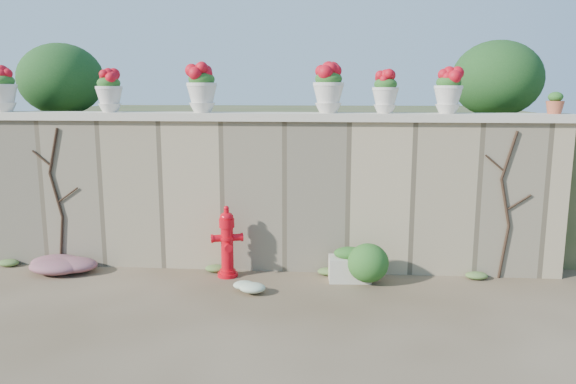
# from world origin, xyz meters

# --- Properties ---
(ground) EXTENTS (80.00, 80.00, 0.00)m
(ground) POSITION_xyz_m (0.00, 0.00, 0.00)
(ground) COLOR #4A3925
(ground) RESTS_ON ground
(stone_wall) EXTENTS (8.00, 0.40, 2.00)m
(stone_wall) POSITION_xyz_m (0.00, 1.80, 1.00)
(stone_wall) COLOR tan
(stone_wall) RESTS_ON ground
(wall_cap) EXTENTS (8.10, 0.52, 0.10)m
(wall_cap) POSITION_xyz_m (0.00, 1.80, 2.05)
(wall_cap) COLOR beige
(wall_cap) RESTS_ON stone_wall
(raised_fill) EXTENTS (9.00, 6.00, 2.00)m
(raised_fill) POSITION_xyz_m (0.00, 5.00, 1.00)
(raised_fill) COLOR #384C23
(raised_fill) RESTS_ON ground
(back_shrub_left) EXTENTS (1.30, 1.30, 1.10)m
(back_shrub_left) POSITION_xyz_m (-3.20, 3.00, 2.55)
(back_shrub_left) COLOR #143814
(back_shrub_left) RESTS_ON raised_fill
(back_shrub_right) EXTENTS (1.30, 1.30, 1.10)m
(back_shrub_right) POSITION_xyz_m (3.40, 3.00, 2.55)
(back_shrub_right) COLOR #143814
(back_shrub_right) RESTS_ON raised_fill
(vine_left) EXTENTS (0.60, 0.04, 1.91)m
(vine_left) POSITION_xyz_m (-2.67, 1.58, 0.99)
(vine_left) COLOR black
(vine_left) RESTS_ON ground
(vine_right) EXTENTS (0.60, 0.04, 1.91)m
(vine_right) POSITION_xyz_m (3.23, 1.58, 0.99)
(vine_right) COLOR black
(vine_right) RESTS_ON ground
(fire_hydrant) EXTENTS (0.41, 0.29, 0.93)m
(fire_hydrant) POSITION_xyz_m (-0.31, 1.35, 0.47)
(fire_hydrant) COLOR red
(fire_hydrant) RESTS_ON ground
(planter_box) EXTENTS (0.55, 0.34, 0.44)m
(planter_box) POSITION_xyz_m (1.27, 1.32, 0.20)
(planter_box) COLOR beige
(planter_box) RESTS_ON ground
(green_shrub) EXTENTS (0.65, 0.58, 0.61)m
(green_shrub) POSITION_xyz_m (1.40, 1.20, 0.31)
(green_shrub) COLOR #1E5119
(green_shrub) RESTS_ON ground
(magenta_clump) EXTENTS (0.93, 0.62, 0.25)m
(magenta_clump) POSITION_xyz_m (-2.58, 1.30, 0.12)
(magenta_clump) COLOR #B12371
(magenta_clump) RESTS_ON ground
(white_flowers) EXTENTS (0.49, 0.39, 0.17)m
(white_flowers) POSITION_xyz_m (0.09, 0.79, 0.09)
(white_flowers) COLOR white
(white_flowers) RESTS_ON ground
(urn_pot_0) EXTENTS (0.38, 0.38, 0.60)m
(urn_pot_0) POSITION_xyz_m (-3.44, 1.80, 2.40)
(urn_pot_0) COLOR beige
(urn_pot_0) RESTS_ON wall_cap
(urn_pot_1) EXTENTS (0.35, 0.35, 0.55)m
(urn_pot_1) POSITION_xyz_m (-1.95, 1.80, 2.37)
(urn_pot_1) COLOR beige
(urn_pot_1) RESTS_ON wall_cap
(urn_pot_2) EXTENTS (0.40, 0.40, 0.62)m
(urn_pot_2) POSITION_xyz_m (-0.69, 1.80, 2.41)
(urn_pot_2) COLOR beige
(urn_pot_2) RESTS_ON wall_cap
(urn_pot_3) EXTENTS (0.40, 0.40, 0.63)m
(urn_pot_3) POSITION_xyz_m (0.97, 1.80, 2.41)
(urn_pot_3) COLOR beige
(urn_pot_3) RESTS_ON wall_cap
(urn_pot_4) EXTENTS (0.34, 0.34, 0.53)m
(urn_pot_4) POSITION_xyz_m (1.69, 1.80, 2.36)
(urn_pot_4) COLOR beige
(urn_pot_4) RESTS_ON wall_cap
(urn_pot_5) EXTENTS (0.36, 0.36, 0.57)m
(urn_pot_5) POSITION_xyz_m (2.48, 1.80, 2.38)
(urn_pot_5) COLOR beige
(urn_pot_5) RESTS_ON wall_cap
(terracotta_pot) EXTENTS (0.22, 0.22, 0.26)m
(terracotta_pot) POSITION_xyz_m (3.80, 1.80, 2.22)
(terracotta_pot) COLOR #AA4F34
(terracotta_pot) RESTS_ON wall_cap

